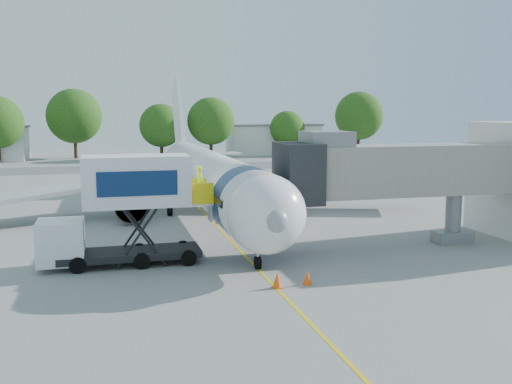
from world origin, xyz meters
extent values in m
plane|color=gray|center=(0.00, 0.00, 0.00)|extent=(160.00, 160.00, 0.00)
cube|color=yellow|center=(0.00, 0.00, 0.01)|extent=(0.15, 70.00, 0.01)
cube|color=#59595B|center=(0.00, 42.00, 0.00)|extent=(120.00, 10.00, 0.01)
cylinder|color=white|center=(0.00, 3.00, 3.00)|extent=(3.70, 28.00, 3.70)
sphere|color=white|center=(0.00, -11.00, 3.00)|extent=(3.70, 3.70, 3.70)
sphere|color=gray|center=(0.00, -12.55, 3.00)|extent=(1.10, 1.10, 1.10)
cone|color=white|center=(0.00, 20.00, 3.00)|extent=(3.70, 6.00, 3.70)
cube|color=white|center=(0.00, 21.00, 7.20)|extent=(0.35, 7.26, 8.29)
cube|color=#ADAFB2|center=(9.00, 6.50, 2.30)|extent=(16.17, 9.32, 1.42)
cube|color=#ADAFB2|center=(-9.00, 6.50, 2.30)|extent=(16.17, 9.32, 1.42)
cylinder|color=#999BA0|center=(5.50, 4.50, 1.30)|extent=(2.10, 3.60, 2.10)
cylinder|color=#999BA0|center=(-5.50, 4.50, 1.30)|extent=(2.10, 3.60, 2.10)
cube|color=black|center=(0.00, -11.30, 3.45)|extent=(2.60, 1.39, 0.81)
cylinder|color=#0B2351|center=(0.00, -8.00, 3.00)|extent=(3.73, 2.00, 3.73)
cylinder|color=silver|center=(0.00, -9.50, 0.75)|extent=(0.16, 0.16, 1.50)
cylinder|color=black|center=(0.00, -9.50, 0.32)|extent=(0.25, 0.64, 0.64)
cylinder|color=black|center=(2.60, 6.00, 0.45)|extent=(0.35, 0.90, 0.90)
cylinder|color=black|center=(-2.60, 6.00, 0.45)|extent=(0.35, 0.90, 0.90)
cube|color=#A09889|center=(9.00, -7.00, 4.40)|extent=(13.60, 2.60, 2.80)
cube|color=black|center=(2.90, -7.00, 4.40)|extent=(2.00, 3.20, 3.20)
cube|color=slate|center=(4.50, -7.00, 6.20)|extent=(2.40, 2.40, 0.80)
cylinder|color=slate|center=(12.50, -7.00, 1.50)|extent=(0.90, 0.90, 3.00)
cube|color=slate|center=(12.50, -7.00, 0.35)|extent=(2.20, 1.20, 0.70)
cylinder|color=black|center=(11.60, -7.00, 0.35)|extent=(0.30, 0.70, 0.70)
cylinder|color=black|center=(13.40, -7.00, 0.35)|extent=(0.30, 0.70, 0.70)
cube|color=black|center=(-6.00, -7.00, 0.55)|extent=(7.00, 2.30, 0.35)
cube|color=white|center=(-9.30, -7.00, 1.35)|extent=(2.20, 2.20, 2.10)
cube|color=black|center=(-9.30, -7.00, 1.80)|extent=(1.90, 2.10, 0.70)
cube|color=white|center=(-5.60, -7.00, 4.25)|extent=(5.20, 2.40, 2.50)
cube|color=#0B2351|center=(-5.60, -8.22, 4.25)|extent=(3.80, 0.04, 1.20)
cube|color=silver|center=(-2.45, -7.00, 3.05)|extent=(1.10, 2.20, 0.10)
cube|color=yellow|center=(-2.45, -8.05, 3.60)|extent=(1.10, 0.06, 1.10)
cube|color=yellow|center=(-2.45, -5.95, 3.60)|extent=(1.10, 0.06, 1.10)
cylinder|color=black|center=(-3.20, -8.05, 0.40)|extent=(0.80, 0.25, 0.80)
cylinder|color=black|center=(-3.20, -5.95, 0.40)|extent=(0.80, 0.25, 0.80)
cylinder|color=black|center=(-8.50, -8.05, 0.40)|extent=(0.80, 0.25, 0.80)
cylinder|color=black|center=(-8.50, -5.95, 0.40)|extent=(0.80, 0.25, 0.80)
imported|color=#C4FF1A|center=(-2.41, -7.00, 4.02)|extent=(0.60, 0.76, 1.83)
cube|color=white|center=(4.04, -15.61, 0.72)|extent=(3.64, 1.90, 1.45)
cube|color=#0B2351|center=(4.04, -15.61, 1.19)|extent=(2.09, 1.78, 0.36)
cylinder|color=black|center=(2.58, -16.31, 0.36)|extent=(0.73, 0.27, 0.72)
cylinder|color=black|center=(2.60, -14.87, 0.36)|extent=(0.73, 0.27, 0.72)
cylinder|color=black|center=(5.48, -16.35, 0.36)|extent=(0.73, 0.27, 0.72)
cylinder|color=black|center=(5.49, -14.90, 0.36)|extent=(0.73, 0.27, 0.72)
cone|color=#FA570D|center=(0.05, -12.62, 0.35)|extent=(0.45, 0.45, 0.71)
cube|color=#FA570D|center=(0.05, -12.62, 0.02)|extent=(0.41, 0.41, 0.04)
cone|color=#FA570D|center=(1.50, -12.50, 0.31)|extent=(0.40, 0.40, 0.63)
cube|color=#FA570D|center=(1.50, -12.50, 0.02)|extent=(0.36, 0.36, 0.04)
cube|color=silver|center=(22.00, 62.00, 2.50)|extent=(16.00, 7.00, 5.00)
cube|color=slate|center=(22.00, 62.00, 5.15)|extent=(16.40, 7.40, 0.30)
cylinder|color=#382314|center=(-11.74, 60.99, 1.97)|extent=(0.56, 0.56, 3.94)
sphere|color=#1D4512|center=(-11.74, 60.99, 6.79)|extent=(8.76, 8.76, 8.76)
cylinder|color=#382314|center=(1.61, 56.03, 1.55)|extent=(0.56, 0.56, 3.09)
sphere|color=#1D4512|center=(1.61, 56.03, 5.32)|extent=(6.87, 6.87, 6.87)
cylinder|color=#382314|center=(9.64, 56.24, 1.73)|extent=(0.56, 0.56, 3.47)
sphere|color=#1D4512|center=(9.64, 56.24, 5.97)|extent=(7.70, 7.70, 7.70)
cylinder|color=#382314|center=(23.26, 57.98, 1.35)|extent=(0.56, 0.56, 2.69)
sphere|color=#1D4512|center=(23.26, 57.98, 4.64)|extent=(5.98, 5.98, 5.98)
cylinder|color=#382314|center=(37.31, 59.57, 1.95)|extent=(0.56, 0.56, 3.91)
sphere|color=#1D4512|center=(37.31, 59.57, 6.73)|extent=(8.68, 8.68, 8.68)
camera|label=1|loc=(-7.00, -35.72, 7.72)|focal=40.00mm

